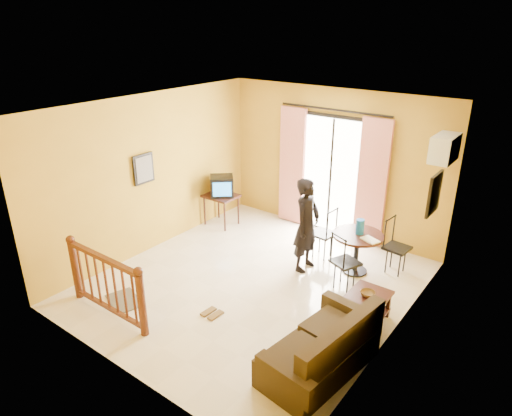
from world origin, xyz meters
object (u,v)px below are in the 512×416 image
Objects in this scene: coffee_table at (362,309)px; standing_person at (307,225)px; dining_table at (357,242)px; sofa at (323,351)px; television at (222,186)px.

standing_person reaches higher than coffee_table.
dining_table is 0.52× the size of standing_person.
coffee_table is 1.10m from sofa.
dining_table is 0.88× the size of coffee_table.
television is 0.64× the size of coffee_table.
coffee_table is 1.79m from standing_person.
television is 0.35× the size of sofa.
television is 0.38× the size of standing_person.
television is at bearing 153.72° from sofa.
dining_table reaches higher than coffee_table.
dining_table is 0.48× the size of sofa.
standing_person is at bearing 148.12° from coffee_table.
television is 4.01m from coffee_table.
standing_person is (-1.45, 0.90, 0.52)m from coffee_table.
television is at bearing 75.50° from standing_person.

